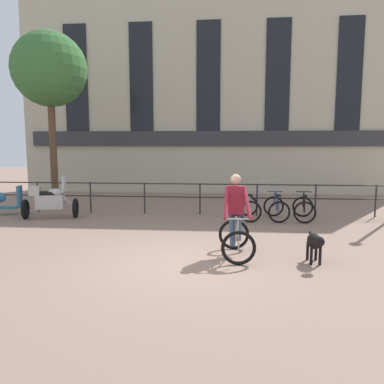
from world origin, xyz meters
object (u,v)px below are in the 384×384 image
parked_bicycle_near_lamp (249,208)px  parked_scooter (5,201)px  parked_bicycle_mid_left (276,208)px  parked_bicycle_mid_right (304,209)px  dog (315,242)px  cyclist_with_bike (236,219)px  parked_motorcycle (50,201)px

parked_bicycle_near_lamp → parked_scooter: parked_scooter is taller
parked_bicycle_mid_left → parked_bicycle_mid_right: size_ratio=0.95×
dog → parked_scooter: size_ratio=0.66×
parked_bicycle_mid_left → parked_bicycle_mid_right: bearing=178.3°
dog → parked_scooter: 10.02m
parked_bicycle_near_lamp → parked_bicycle_mid_left: size_ratio=0.99×
parked_bicycle_near_lamp → parked_bicycle_mid_right: size_ratio=0.94×
parked_bicycle_near_lamp → parked_bicycle_mid_left: same height
cyclist_with_bike → dog: 1.63m
parked_bicycle_mid_right → parked_scooter: 9.69m
parked_motorcycle → parked_bicycle_mid_left: size_ratio=1.54×
parked_bicycle_near_lamp → parked_bicycle_mid_right: (1.66, 0.00, -0.00)m
parked_motorcycle → parked_scooter: bearing=63.1°
cyclist_with_bike → parked_bicycle_mid_right: cyclist_with_bike is taller
dog → parked_bicycle_mid_left: parked_bicycle_mid_left is taller
parked_bicycle_mid_left → parked_bicycle_near_lamp: bearing=-1.7°
parked_bicycle_mid_right → parked_bicycle_mid_left: bearing=8.1°
cyclist_with_bike → dog: cyclist_with_bike is taller
cyclist_with_bike → parked_motorcycle: size_ratio=0.98×
cyclist_with_bike → parked_bicycle_mid_right: size_ratio=1.43×
parked_bicycle_near_lamp → parked_bicycle_mid_left: 0.83m
parked_bicycle_near_lamp → parked_bicycle_mid_left: (0.83, 0.00, -0.00)m
parked_scooter → parked_bicycle_mid_left: bearing=-103.5°
parked_bicycle_mid_left → parked_scooter: parked_scooter is taller
dog → parked_scooter: (-9.03, 4.35, 0.03)m
parked_bicycle_mid_left → parked_motorcycle: bearing=1.7°
parked_bicycle_mid_left → parked_scooter: (-8.85, 0.02, 0.10)m
cyclist_with_bike → dog: (1.53, -0.45, -0.34)m
dog → cyclist_with_bike: bearing=162.6°
cyclist_with_bike → parked_bicycle_mid_left: 4.13m
cyclist_with_bike → parked_bicycle_mid_left: cyclist_with_bike is taller
parked_bicycle_near_lamp → parked_bicycle_mid_left: bearing=178.9°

